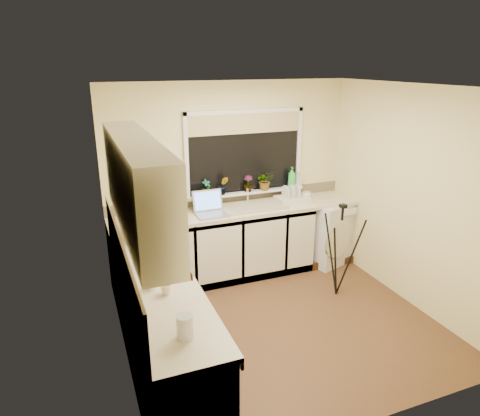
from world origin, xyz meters
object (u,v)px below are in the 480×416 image
Objects in this scene: plant_c at (248,184)px; soap_bottle_green at (292,177)px; plant_a at (207,188)px; tripod at (340,251)px; plant_d at (265,181)px; washing_machine at (325,231)px; laptop at (210,208)px; kettle at (158,256)px; steel_jar at (151,283)px; soap_bottle_clear at (298,179)px; glass_jug at (185,327)px; microwave at (143,224)px; cup_back at (307,195)px; dish_rack at (292,199)px; cup_left at (166,289)px; plant_b at (223,186)px.

soap_bottle_green is (0.63, -0.02, 0.03)m from plant_c.
plant_a is 1.04× the size of plant_c.
tripod is 1.36m from plant_d.
plant_d reaches higher than washing_machine.
plant_d reaches higher than plant_a.
soap_bottle_green is (-0.43, 0.24, 0.75)m from washing_machine.
washing_machine is at bearing -0.56° from laptop.
laptop is 1.45m from kettle.
steel_jar is 2.99m from soap_bottle_clear.
plant_d is (1.75, 2.56, 0.19)m from glass_jug.
soap_bottle_clear reaches higher than washing_machine.
glass_jug is 0.77× the size of plant_a.
microwave is 2.32m from cup_back.
glass_jug is at bearing -156.28° from washing_machine.
plant_d is (1.85, 1.82, 0.23)m from steel_jar.
cup_back is at bearing 46.38° from glass_jug.
cup_back is at bearing 3.69° from laptop.
dish_rack is 1.97× the size of plant_c.
soap_bottle_clear is (0.74, 0.01, -0.01)m from plant_c.
soap_bottle_clear is 2.03× the size of cup_left.
plant_c reaches higher than soap_bottle_clear.
tripod is 1.06m from cup_back.
dish_rack is 0.23m from cup_back.
cup_left is at bearing -139.38° from tripod.
soap_bottle_clear is (1.30, 0.03, -0.01)m from plant_a.
plant_d reaches higher than cup_left.
laptop is 0.33× the size of tripod.
steel_jar is 2.92m from cup_back.
washing_machine is 4.53× the size of soap_bottle_clear.
steel_jar is at bearing -135.43° from plant_d.
plant_b is at bearing -179.86° from plant_d.
plant_a is 2.17m from cup_left.
soap_bottle_clear is at bearing 16.66° from soap_bottle_green.
kettle is (-0.86, -1.17, 0.02)m from laptop.
kettle is 2.21m from tripod.
plant_c is 0.84× the size of plant_d.
tripod is 5.39× the size of plant_c.
microwave reaches higher than cup_back.
soap_bottle_clear reaches higher than kettle.
steel_jar is 2.10m from plant_a.
cup_left is at bearing -95.03° from kettle.
plant_b reaches higher than plant_a.
plant_d is 0.50m from soap_bottle_clear.
steel_jar is 2.22m from plant_b.
plant_c reaches higher than glass_jug.
soap_bottle_clear is (2.25, 2.58, 0.16)m from glass_jug.
plant_c is 0.63m from soap_bottle_green.
laptop is at bearing 57.58° from steel_jar.
laptop is 1.76× the size of plant_c.
plant_c is at bearing 59.58° from glass_jug.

